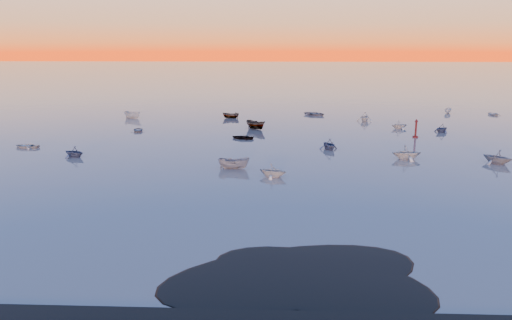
{
  "coord_description": "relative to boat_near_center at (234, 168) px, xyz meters",
  "views": [
    {
      "loc": [
        4.56,
        -28.43,
        14.67
      ],
      "look_at": [
        2.17,
        28.0,
        1.48
      ],
      "focal_mm": 35.0,
      "sensor_mm": 36.0,
      "label": 1
    }
  ],
  "objects": [
    {
      "name": "boat_near_right",
      "position": [
        12.61,
        11.78,
        0.0
      ],
      "size": [
        3.74,
        2.73,
        1.19
      ],
      "primitive_type": "imported",
      "rotation": [
        0.0,
        0.0,
        3.54
      ],
      "color": "#364467",
      "rests_on": "ground"
    },
    {
      "name": "mud_lobes",
      "position": [
        0.57,
        -30.81,
        0.01
      ],
      "size": [
        140.0,
        6.0,
        0.07
      ],
      "primitive_type": null,
      "color": "black",
      "rests_on": "ground"
    },
    {
      "name": "channel_marker",
      "position": [
        27.44,
        21.72,
        1.23
      ],
      "size": [
        0.87,
        0.87,
        3.1
      ],
      "color": "#460F0F",
      "rests_on": "ground"
    },
    {
      "name": "ground",
      "position": [
        0.57,
        70.19,
        0.0
      ],
      "size": [
        600.0,
        600.0,
        0.0
      ],
      "primitive_type": "plane",
      "color": "slate",
      "rests_on": "ground"
    },
    {
      "name": "moored_fleet",
      "position": [
        0.57,
        23.19,
        0.0
      ],
      "size": [
        124.0,
        58.0,
        1.2
      ],
      "primitive_type": null,
      "color": "white",
      "rests_on": "ground"
    },
    {
      "name": "boat_near_center",
      "position": [
        0.0,
        0.0,
        0.0
      ],
      "size": [
        1.89,
        3.95,
        1.33
      ],
      "primitive_type": "imported",
      "rotation": [
        0.0,
        0.0,
        1.5
      ],
      "color": "slate",
      "rests_on": "ground"
    }
  ]
}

